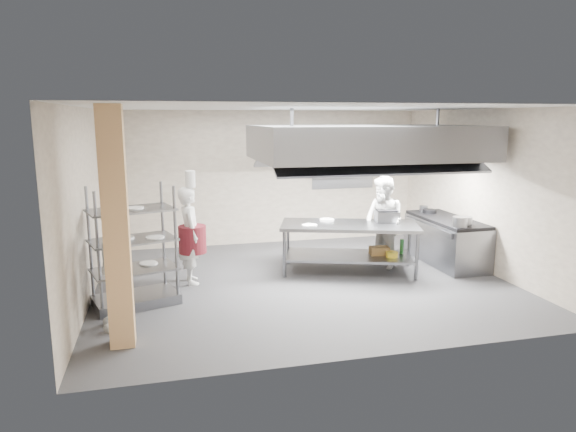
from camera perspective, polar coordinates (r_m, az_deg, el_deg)
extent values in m
plane|color=#282829|center=(9.11, 1.65, -7.29)|extent=(7.00, 7.00, 0.00)
plane|color=silver|center=(8.66, 1.76, 11.93)|extent=(7.00, 7.00, 0.00)
plane|color=gray|center=(11.65, -2.28, 4.27)|extent=(7.00, 0.00, 7.00)
plane|color=gray|center=(8.52, -21.60, 1.06)|extent=(0.00, 6.00, 6.00)
plane|color=gray|center=(10.26, 20.90, 2.66)|extent=(0.00, 6.00, 6.00)
cube|color=#DEAB72|center=(6.60, -18.54, -1.41)|extent=(0.30, 0.30, 3.00)
cube|color=gray|center=(9.47, 8.74, 8.09)|extent=(4.00, 2.50, 0.60)
cube|color=white|center=(9.19, 3.46, 6.11)|extent=(1.60, 0.12, 0.04)
cube|color=white|center=(9.87, 13.54, 6.16)|extent=(1.60, 0.12, 0.04)
cube|color=gray|center=(11.99, 6.35, 4.40)|extent=(1.50, 0.28, 0.04)
cube|color=gray|center=(9.54, 6.84, -1.05)|extent=(2.71, 1.78, 0.06)
cube|color=slate|center=(9.68, 6.77, -4.41)|extent=(2.49, 1.62, 0.04)
cube|color=gray|center=(10.64, 17.12, -2.76)|extent=(0.80, 2.00, 0.84)
cube|color=black|center=(10.55, 17.25, -0.38)|extent=(0.78, 1.96, 0.06)
imported|color=silver|center=(8.99, -10.81, -2.13)|extent=(0.46, 0.65, 1.69)
imported|color=silver|center=(9.92, 10.57, -0.72)|extent=(0.91, 1.02, 1.75)
imported|color=white|center=(7.35, -18.66, -5.29)|extent=(0.53, 1.05, 1.73)
cube|color=slate|center=(9.81, 10.93, -0.05)|extent=(0.47, 0.40, 0.21)
cube|color=olive|center=(9.75, 10.09, -3.82)|extent=(0.37, 0.28, 0.15)
cylinder|color=gray|center=(9.75, 18.58, -0.62)|extent=(0.27, 0.27, 0.18)
cylinder|color=white|center=(8.21, -16.70, -5.50)|extent=(0.28, 0.28, 0.05)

